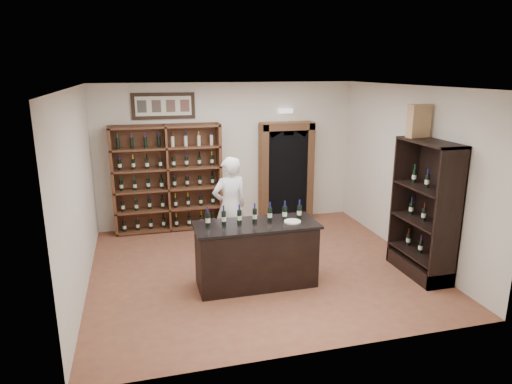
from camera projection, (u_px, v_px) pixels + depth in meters
floor at (258, 267)px, 7.76m from camera, size 5.50×5.50×0.00m
ceiling at (259, 87)px, 6.98m from camera, size 5.50×5.50×0.00m
wall_back at (228, 155)px, 9.70m from camera, size 5.50×0.04×3.00m
wall_left at (78, 193)px, 6.69m from camera, size 0.04×5.00×3.00m
wall_right at (409, 172)px, 8.05m from camera, size 0.04×5.00×3.00m
wine_shelf at (168, 178)px, 9.33m from camera, size 2.20×0.38×2.20m
framed_picture at (163, 106)px, 9.08m from camera, size 1.25×0.04×0.52m
arched_doorway at (286, 170)px, 9.94m from camera, size 1.17×0.35×2.17m
emergency_light at (286, 111)px, 9.70m from camera, size 0.30×0.10×0.10m
tasting_counter at (256, 255)px, 7.02m from camera, size 1.88×0.78×1.00m
counter_bottle_0 at (208, 219)px, 6.76m from camera, size 0.07×0.07×0.30m
counter_bottle_1 at (224, 218)px, 6.82m from camera, size 0.07×0.07×0.30m
counter_bottle_2 at (239, 217)px, 6.88m from camera, size 0.07×0.07×0.30m
counter_bottle_3 at (255, 215)px, 6.94m from camera, size 0.07×0.07×0.30m
counter_bottle_4 at (270, 214)px, 7.00m from camera, size 0.07×0.07×0.30m
counter_bottle_5 at (285, 213)px, 7.06m from camera, size 0.07×0.07×0.30m
counter_bottle_6 at (299, 212)px, 7.12m from camera, size 0.07×0.07×0.30m
side_cabinet at (424, 230)px, 7.34m from camera, size 0.48×1.20×2.20m
shopkeeper at (230, 207)px, 8.08m from camera, size 0.74×0.58×1.80m
plate at (292, 222)px, 6.95m from camera, size 0.26×0.26×0.02m
wine_crate at (419, 121)px, 7.25m from camera, size 0.39×0.20×0.52m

